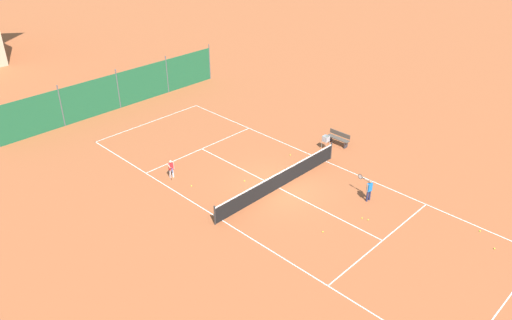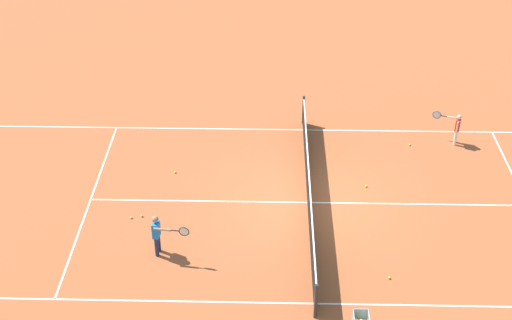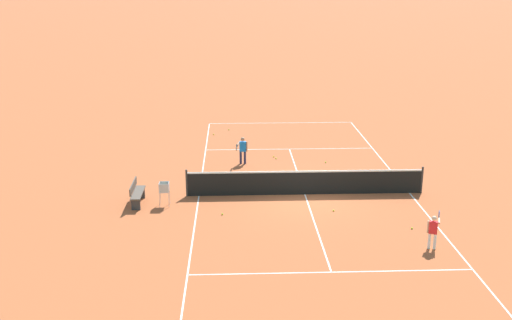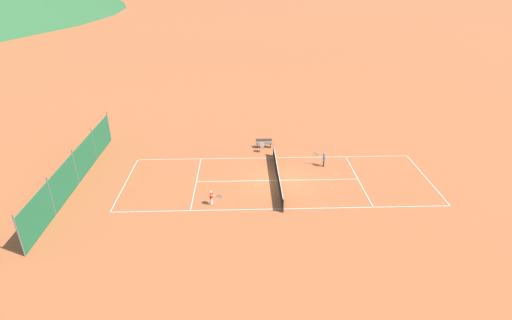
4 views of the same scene
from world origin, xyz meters
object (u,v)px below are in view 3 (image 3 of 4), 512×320
(player_far_service, at_px, (242,149))
(tennis_ball_service_box, at_px, (326,162))
(tennis_ball_near_corner, at_px, (222,214))
(tennis_ball_by_net_right, at_px, (229,130))
(tennis_ball_mid_court, at_px, (412,228))
(courtside_bench, at_px, (137,193))
(tennis_ball_alley_left, at_px, (276,158))
(tennis_net, at_px, (305,182))
(player_far_baseline, at_px, (434,229))
(ball_hopper, at_px, (164,189))
(tennis_ball_alley_right, at_px, (214,134))
(tennis_ball_far_corner, at_px, (274,156))
(tennis_ball_by_net_left, at_px, (334,211))

(player_far_service, bearing_deg, tennis_ball_service_box, -179.36)
(tennis_ball_near_corner, bearing_deg, tennis_ball_by_net_right, -90.91)
(tennis_ball_by_net_right, relative_size, tennis_ball_near_corner, 1.00)
(tennis_ball_mid_court, bearing_deg, courtside_bench, -15.86)
(tennis_ball_alley_left, bearing_deg, tennis_net, 99.30)
(player_far_service, bearing_deg, player_far_baseline, 122.61)
(player_far_baseline, relative_size, ball_hopper, 1.22)
(tennis_net, distance_m, tennis_ball_service_box, 4.34)
(tennis_ball_alley_right, height_order, tennis_ball_service_box, same)
(player_far_service, height_order, tennis_ball_alley_left, player_far_service)
(tennis_ball_far_corner, bearing_deg, tennis_ball_mid_court, 115.40)
(tennis_ball_alley_right, distance_m, tennis_ball_service_box, 7.38)
(tennis_net, xyz_separation_m, tennis_ball_alley_right, (3.78, -9.30, -0.47))
(player_far_baseline, xyz_separation_m, ball_hopper, (8.69, -3.96, 0.02))
(tennis_net, relative_size, courtside_bench, 6.12)
(player_far_service, xyz_separation_m, tennis_ball_alley_right, (1.44, -5.27, -0.69))
(tennis_net, distance_m, tennis_ball_by_net_right, 10.73)
(tennis_ball_by_net_left, distance_m, tennis_ball_near_corner, 4.00)
(player_far_service, bearing_deg, tennis_ball_alley_right, -74.70)
(tennis_ball_service_box, bearing_deg, tennis_ball_alley_left, -17.34)
(tennis_ball_by_net_left, height_order, tennis_ball_alley_left, same)
(tennis_ball_by_net_left, distance_m, tennis_ball_service_box, 5.89)
(player_far_baseline, xyz_separation_m, tennis_ball_alley_left, (4.16, -9.68, -0.61))
(ball_hopper, bearing_deg, tennis_ball_mid_court, 163.57)
(tennis_ball_alley_right, height_order, ball_hopper, ball_hopper)
(tennis_ball_near_corner, xyz_separation_m, tennis_ball_far_corner, (-2.31, -7.01, 0.00))
(tennis_ball_alley_right, bearing_deg, player_far_service, 105.30)
(tennis_ball_service_box, height_order, tennis_ball_near_corner, same)
(tennis_ball_far_corner, bearing_deg, player_far_baseline, 113.06)
(tennis_ball_alley_right, bearing_deg, tennis_net, 112.15)
(tennis_ball_alley_left, relative_size, tennis_ball_near_corner, 1.00)
(player_far_service, bearing_deg, tennis_ball_mid_court, 126.40)
(tennis_ball_mid_court, height_order, courtside_bench, courtside_bench)
(tennis_ball_alley_right, height_order, courtside_bench, courtside_bench)
(tennis_ball_alley_left, relative_size, ball_hopper, 0.07)
(player_far_service, distance_m, tennis_ball_far_corner, 1.93)
(tennis_ball_by_net_left, height_order, courtside_bench, courtside_bench)
(player_far_service, height_order, tennis_ball_service_box, player_far_service)
(tennis_net, xyz_separation_m, tennis_ball_alley_left, (0.78, -4.76, -0.47))
(tennis_ball_by_net_left, xyz_separation_m, tennis_ball_alley_right, (4.61, -11.09, 0.00))
(tennis_ball_by_net_left, height_order, tennis_ball_service_box, same)
(tennis_ball_alley_left, distance_m, tennis_ball_far_corner, 0.31)
(tennis_ball_alley_left, height_order, tennis_ball_near_corner, same)
(ball_hopper, relative_size, courtside_bench, 0.59)
(tennis_ball_alley_right, bearing_deg, tennis_ball_near_corner, 93.12)
(tennis_ball_alley_right, relative_size, tennis_ball_near_corner, 1.00)
(player_far_service, height_order, tennis_ball_by_net_left, player_far_service)
(tennis_net, bearing_deg, tennis_ball_far_corner, -80.30)
(tennis_net, distance_m, ball_hopper, 5.40)
(tennis_net, relative_size, tennis_ball_service_box, 139.09)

